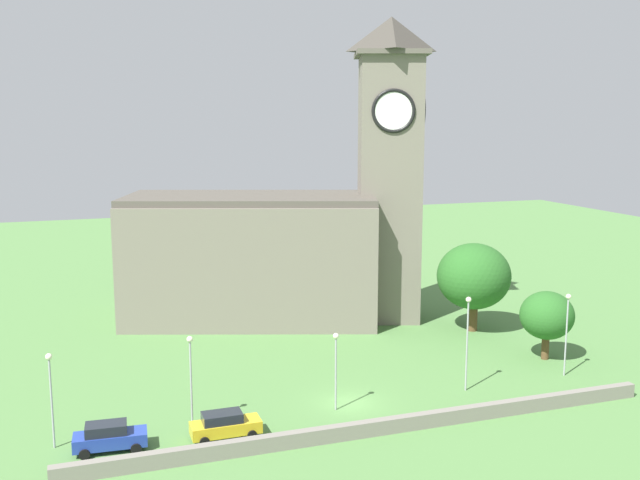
% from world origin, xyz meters
% --- Properties ---
extents(ground_plane, '(200.00, 200.00, 0.00)m').
position_xyz_m(ground_plane, '(0.00, 15.00, 0.00)').
color(ground_plane, '#517F42').
extents(church, '(33.33, 20.57, 31.96)m').
position_xyz_m(church, '(1.91, 25.06, 8.91)').
color(church, slate).
rests_on(church, ground).
extents(quay_barrier, '(43.14, 0.70, 1.06)m').
position_xyz_m(quay_barrier, '(0.00, -5.79, 0.53)').
color(quay_barrier, gray).
rests_on(quay_barrier, ground).
extents(car_blue, '(4.83, 2.32, 1.91)m').
position_xyz_m(car_blue, '(-17.84, -2.36, 0.96)').
color(car_blue, '#233D9E').
rests_on(car_blue, ground).
extents(car_yellow, '(4.79, 2.06, 1.84)m').
position_xyz_m(car_yellow, '(-10.27, -2.90, 0.93)').
color(car_yellow, gold).
rests_on(car_yellow, ground).
extents(streetlamp_west_end, '(0.44, 0.44, 6.53)m').
position_xyz_m(streetlamp_west_end, '(-21.30, -0.71, 4.40)').
color(streetlamp_west_end, '#9EA0A5').
rests_on(streetlamp_west_end, ground).
extents(streetlamp_west_mid, '(0.44, 0.44, 6.64)m').
position_xyz_m(streetlamp_west_mid, '(-12.09, -0.28, 4.47)').
color(streetlamp_west_mid, '#9EA0A5').
rests_on(streetlamp_west_mid, ground).
extents(streetlamp_central, '(0.44, 0.44, 5.97)m').
position_xyz_m(streetlamp_central, '(-1.43, -0.83, 4.08)').
color(streetlamp_central, '#9EA0A5').
rests_on(streetlamp_central, ground).
extents(streetlamp_east_mid, '(0.44, 0.44, 7.74)m').
position_xyz_m(streetlamp_east_mid, '(9.81, -0.52, 5.09)').
color(streetlamp_east_mid, '#9EA0A5').
rests_on(streetlamp_east_mid, ground).
extents(streetlamp_east_end, '(0.44, 0.44, 7.12)m').
position_xyz_m(streetlamp_east_end, '(19.52, -0.22, 4.74)').
color(streetlamp_east_end, '#9EA0A5').
rests_on(streetlamp_east_end, ground).
extents(tree_by_tower, '(4.83, 4.83, 6.27)m').
position_xyz_m(tree_by_tower, '(20.60, 3.94, 4.07)').
color(tree_by_tower, brown).
rests_on(tree_by_tower, ground).
extents(tree_riverside_east, '(7.49, 7.49, 9.11)m').
position_xyz_m(tree_riverside_east, '(19.00, 13.99, 5.70)').
color(tree_riverside_east, brown).
rests_on(tree_riverside_east, ground).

